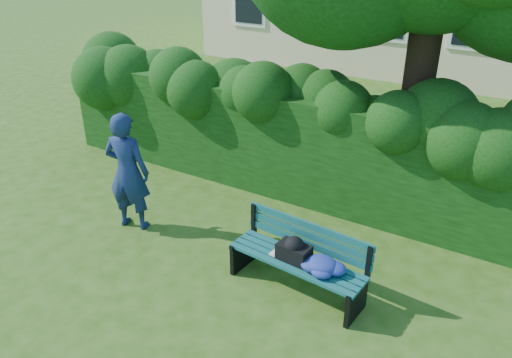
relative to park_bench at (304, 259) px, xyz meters
The scene contains 4 objects.
ground 1.34m from the park_bench, 169.03° to the left, with size 80.00×80.00×0.00m, color #2B5110.
hedge 2.75m from the park_bench, 116.57° to the left, with size 10.00×1.00×1.80m.
park_bench is the anchor object (origin of this frame).
man_reading 3.04m from the park_bench, behind, with size 0.69×0.45×1.88m, color navy.
Camera 1 is at (3.39, -4.95, 4.23)m, focal length 35.00 mm.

